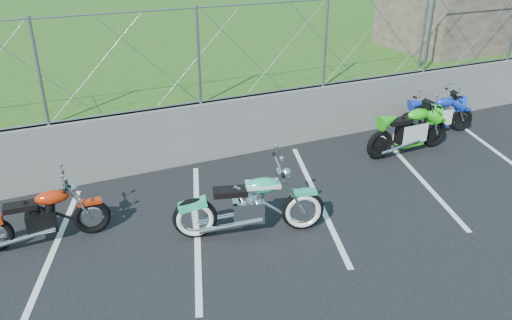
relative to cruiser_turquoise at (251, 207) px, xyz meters
name	(u,v)px	position (x,y,z in m)	size (l,w,h in m)	color
ground	(218,257)	(-0.76, -0.40, -0.50)	(90.00, 90.00, 0.00)	black
retaining_wall	(157,140)	(-0.76, 3.10, 0.15)	(30.00, 0.22, 1.30)	#60605C
grass_field	(88,46)	(-0.76, 13.10, 0.15)	(30.00, 20.00, 1.30)	#234D14
stone_building	(471,15)	(9.74, 5.10, 1.70)	(5.00, 3.00, 1.80)	brown
chain_link_fence	(150,62)	(-0.76, 3.10, 1.80)	(28.00, 0.03, 2.00)	gray
sign_pole	(427,9)	(6.44, 3.50, 2.30)	(0.08, 0.08, 3.00)	gray
parking_lines	(260,210)	(0.44, 0.60, -0.50)	(18.29, 4.31, 0.01)	silver
cruiser_turquoise	(251,207)	(0.00, 0.00, 0.00)	(2.46, 0.94, 1.26)	black
naked_orange	(44,218)	(-3.12, 1.16, -0.06)	(2.10, 0.71, 1.05)	black
sportbike_green	(410,132)	(4.59, 1.52, 0.00)	(2.24, 0.80, 1.16)	black
sportbike_blue	(437,116)	(6.03, 2.19, -0.06)	(1.94, 0.75, 1.03)	black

